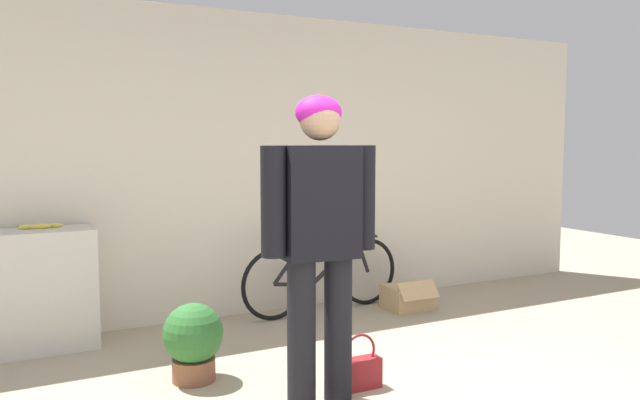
{
  "coord_description": "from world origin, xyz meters",
  "views": [
    {
      "loc": [
        -1.72,
        -2.2,
        1.51
      ],
      "look_at": [
        -0.14,
        0.9,
        1.18
      ],
      "focal_mm": 35.0,
      "sensor_mm": 36.0,
      "label": 1
    }
  ],
  "objects_px": {
    "bicycle": "(323,274)",
    "potted_plant": "(193,339)",
    "banana": "(40,226)",
    "cardboard_box": "(408,297)",
    "handbag": "(360,371)",
    "person": "(320,227)"
  },
  "relations": [
    {
      "from": "bicycle",
      "to": "potted_plant",
      "type": "distance_m",
      "value": 1.79
    },
    {
      "from": "bicycle",
      "to": "potted_plant",
      "type": "bearing_deg",
      "value": -149.09
    },
    {
      "from": "banana",
      "to": "potted_plant",
      "type": "height_order",
      "value": "banana"
    },
    {
      "from": "cardboard_box",
      "to": "banana",
      "type": "bearing_deg",
      "value": 173.07
    },
    {
      "from": "handbag",
      "to": "person",
      "type": "bearing_deg",
      "value": -167.61
    },
    {
      "from": "person",
      "to": "bicycle",
      "type": "distance_m",
      "value": 2.05
    },
    {
      "from": "bicycle",
      "to": "potted_plant",
      "type": "height_order",
      "value": "bicycle"
    },
    {
      "from": "person",
      "to": "handbag",
      "type": "bearing_deg",
      "value": 16.05
    },
    {
      "from": "banana",
      "to": "cardboard_box",
      "type": "height_order",
      "value": "banana"
    },
    {
      "from": "person",
      "to": "banana",
      "type": "bearing_deg",
      "value": 130.46
    },
    {
      "from": "person",
      "to": "cardboard_box",
      "type": "relative_size",
      "value": 4.4
    },
    {
      "from": "bicycle",
      "to": "cardboard_box",
      "type": "height_order",
      "value": "bicycle"
    },
    {
      "from": "handbag",
      "to": "potted_plant",
      "type": "xyz_separation_m",
      "value": [
        -0.86,
        0.59,
        0.16
      ]
    },
    {
      "from": "bicycle",
      "to": "cardboard_box",
      "type": "xyz_separation_m",
      "value": [
        0.73,
        -0.26,
        -0.23
      ]
    },
    {
      "from": "person",
      "to": "cardboard_box",
      "type": "xyz_separation_m",
      "value": [
        1.63,
        1.44,
        -0.92
      ]
    },
    {
      "from": "banana",
      "to": "handbag",
      "type": "relative_size",
      "value": 0.94
    },
    {
      "from": "banana",
      "to": "potted_plant",
      "type": "relative_size",
      "value": 0.65
    },
    {
      "from": "person",
      "to": "handbag",
      "type": "xyz_separation_m",
      "value": [
        0.31,
        0.07,
        -0.91
      ]
    },
    {
      "from": "bicycle",
      "to": "handbag",
      "type": "xyz_separation_m",
      "value": [
        -0.6,
        -1.63,
        -0.22
      ]
    },
    {
      "from": "bicycle",
      "to": "cardboard_box",
      "type": "relative_size",
      "value": 3.95
    },
    {
      "from": "handbag",
      "to": "bicycle",
      "type": "bearing_deg",
      "value": 69.95
    },
    {
      "from": "banana",
      "to": "handbag",
      "type": "bearing_deg",
      "value": -46.34
    }
  ]
}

